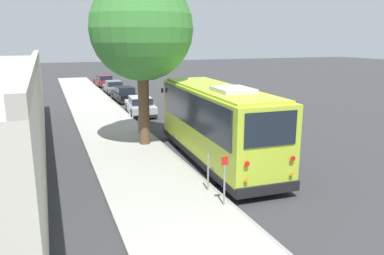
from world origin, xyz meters
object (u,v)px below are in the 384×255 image
(parked_sedan_gray, at_px, (114,87))
(street_tree, at_px, (141,22))
(fire_hydrant, at_px, (140,124))
(parked_sedan_silver, at_px, (140,106))
(shuttle_bus, at_px, (216,120))
(sign_post_near, at_px, (224,180))
(parked_sedan_maroon, at_px, (104,81))
(parked_sedan_black, at_px, (125,95))
(sign_post_far, at_px, (208,172))

(parked_sedan_gray, relative_size, street_tree, 0.47)
(fire_hydrant, bearing_deg, parked_sedan_silver, -14.04)
(shuttle_bus, xyz_separation_m, street_tree, (3.66, 2.39, 4.32))
(street_tree, bearing_deg, shuttle_bus, -146.89)
(sign_post_near, bearing_deg, fire_hydrant, 0.89)
(shuttle_bus, bearing_deg, street_tree, 35.70)
(parked_sedan_maroon, bearing_deg, sign_post_near, 172.92)
(parked_sedan_black, relative_size, fire_hydrant, 5.41)
(parked_sedan_maroon, bearing_deg, street_tree, 171.05)
(sign_post_far, xyz_separation_m, fire_hydrant, (9.51, 0.17, -0.27))
(parked_sedan_silver, height_order, sign_post_near, sign_post_near)
(shuttle_bus, relative_size, parked_sedan_maroon, 2.15)
(shuttle_bus, relative_size, parked_sedan_black, 2.18)
(shuttle_bus, height_order, parked_sedan_maroon, shuttle_bus)
(shuttle_bus, xyz_separation_m, parked_sedan_silver, (11.85, 0.60, -1.28))
(shuttle_bus, relative_size, sign_post_far, 7.05)
(parked_sedan_black, bearing_deg, sign_post_far, 174.61)
(parked_sedan_silver, bearing_deg, parked_sedan_black, 3.10)
(parked_sedan_gray, xyz_separation_m, fire_hydrant, (-17.47, 1.53, -0.04))
(shuttle_bus, height_order, fire_hydrant, shuttle_bus)
(sign_post_near, relative_size, fire_hydrant, 2.02)
(parked_sedan_black, distance_m, sign_post_far, 21.62)
(parked_sedan_black, height_order, sign_post_far, sign_post_far)
(shuttle_bus, height_order, street_tree, street_tree)
(shuttle_bus, relative_size, parked_sedan_silver, 2.06)
(parked_sedan_silver, bearing_deg, shuttle_bus, -172.83)
(sign_post_far, bearing_deg, fire_hydrant, 1.01)
(parked_sedan_silver, height_order, parked_sedan_gray, parked_sedan_silver)
(fire_hydrant, bearing_deg, parked_sedan_maroon, -3.57)
(sign_post_near, height_order, sign_post_far, sign_post_near)
(shuttle_bus, distance_m, fire_hydrant, 6.65)
(parked_sedan_gray, height_order, street_tree, street_tree)
(parked_sedan_black, xyz_separation_m, sign_post_far, (-21.58, 1.38, 0.23))
(parked_sedan_silver, distance_m, parked_sedan_black, 6.42)
(parked_sedan_maroon, relative_size, street_tree, 0.49)
(sign_post_far, relative_size, fire_hydrant, 1.67)
(sign_post_near, bearing_deg, shuttle_bus, -21.79)
(sign_post_near, height_order, fire_hydrant, sign_post_near)
(parked_sedan_silver, relative_size, parked_sedan_gray, 1.08)
(parked_sedan_gray, bearing_deg, street_tree, 174.74)
(fire_hydrant, bearing_deg, parked_sedan_black, -7.29)
(parked_sedan_black, relative_size, sign_post_near, 2.68)
(shuttle_bus, height_order, parked_sedan_black, shuttle_bus)
(parked_sedan_maroon, relative_size, sign_post_far, 3.28)
(parked_sedan_black, xyz_separation_m, fire_hydrant, (-12.07, 1.54, -0.04))
(sign_post_near, bearing_deg, parked_sedan_maroon, -2.18)
(sign_post_near, bearing_deg, street_tree, 3.79)
(sign_post_near, distance_m, sign_post_far, 1.30)
(parked_sedan_maroon, bearing_deg, parked_sedan_black, 175.42)
(sign_post_near, xyz_separation_m, sign_post_far, (1.29, 0.00, -0.17))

